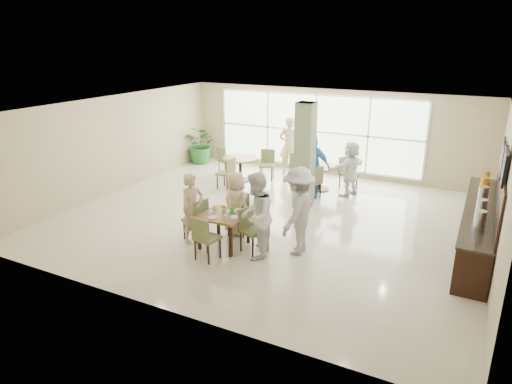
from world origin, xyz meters
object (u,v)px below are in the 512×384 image
at_px(potted_plant, 202,145).
at_px(teen_left, 193,208).
at_px(buffet_counter, 479,224).
at_px(round_table_left, 240,163).
at_px(teen_far, 236,203).
at_px(main_table, 224,218).
at_px(adult_standing, 289,146).
at_px(teen_standing, 298,211).
at_px(adult_a, 312,166).
at_px(round_table_right, 320,171).
at_px(teen_right, 256,216).
at_px(adult_b, 350,169).

height_order(potted_plant, teen_left, teen_left).
bearing_deg(buffet_counter, round_table_left, 163.97).
distance_m(round_table_left, teen_left, 4.73).
bearing_deg(teen_far, main_table, 114.80).
distance_m(main_table, adult_standing, 5.86).
distance_m(teen_standing, adult_a, 3.63).
distance_m(round_table_right, adult_a, 0.83).
distance_m(round_table_left, teen_right, 5.38).
height_order(main_table, potted_plant, potted_plant).
bearing_deg(teen_right, teen_left, -104.72).
bearing_deg(round_table_left, adult_b, 2.79).
bearing_deg(teen_standing, buffet_counter, 121.07).
distance_m(round_table_right, teen_right, 4.83).
height_order(buffet_counter, potted_plant, buffet_counter).
xyz_separation_m(buffet_counter, teen_standing, (-3.38, -1.98, 0.39)).
relative_size(round_table_left, teen_left, 0.72).
relative_size(teen_right, teen_standing, 0.97).
height_order(round_table_right, adult_standing, adult_standing).
bearing_deg(adult_a, main_table, -97.26).
distance_m(main_table, teen_standing, 1.62).
distance_m(main_table, teen_far, 0.73).
height_order(teen_right, adult_b, teen_right).
bearing_deg(potted_plant, adult_b, -10.22).
height_order(round_table_right, adult_b, adult_b).
xyz_separation_m(buffet_counter, adult_b, (-3.46, 2.17, 0.25)).
xyz_separation_m(round_table_left, adult_a, (2.57, -0.49, 0.33)).
height_order(round_table_left, teen_standing, teen_standing).
bearing_deg(adult_a, adult_standing, 128.82).
bearing_deg(round_table_left, teen_left, -73.73).
distance_m(round_table_right, teen_far, 4.03).
bearing_deg(teen_left, buffet_counter, -47.71).
height_order(buffet_counter, teen_left, buffet_counter).
bearing_deg(main_table, adult_standing, 99.35).
distance_m(round_table_left, teen_far, 4.18).
distance_m(round_table_left, adult_a, 2.64).
height_order(round_table_right, teen_left, teen_left).
xyz_separation_m(main_table, round_table_right, (0.51, 4.69, -0.08)).
height_order(adult_a, adult_standing, adult_standing).
relative_size(teen_left, teen_standing, 0.84).
distance_m(teen_far, teen_standing, 1.67).
height_order(main_table, adult_standing, adult_standing).
xyz_separation_m(main_table, adult_b, (1.45, 4.59, 0.15)).
xyz_separation_m(teen_standing, adult_b, (-0.08, 4.15, -0.14)).
xyz_separation_m(adult_a, adult_b, (0.93, 0.66, -0.11)).
xyz_separation_m(potted_plant, adult_a, (4.84, -1.70, 0.23)).
relative_size(buffet_counter, teen_standing, 2.50).
relative_size(teen_far, adult_b, 0.93).
height_order(main_table, teen_right, teen_right).
bearing_deg(adult_standing, teen_far, 82.23).
xyz_separation_m(main_table, teen_far, (-0.11, 0.72, 0.09)).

